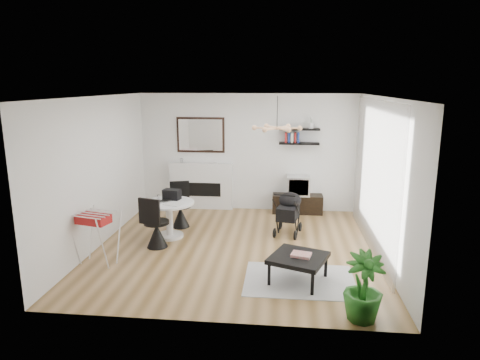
# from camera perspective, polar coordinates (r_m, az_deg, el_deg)

# --- Properties ---
(floor) EXTENTS (5.00, 5.00, 0.00)m
(floor) POSITION_cam_1_polar(r_m,az_deg,el_deg) (7.87, -0.56, -9.00)
(floor) COLOR brown
(floor) RESTS_ON ground
(ceiling) EXTENTS (5.00, 5.00, 0.00)m
(ceiling) POSITION_cam_1_polar(r_m,az_deg,el_deg) (7.31, -0.61, 11.06)
(ceiling) COLOR white
(ceiling) RESTS_ON wall_back
(wall_back) EXTENTS (5.00, 0.00, 5.00)m
(wall_back) POSITION_cam_1_polar(r_m,az_deg,el_deg) (9.92, 1.06, 3.67)
(wall_back) COLOR white
(wall_back) RESTS_ON floor
(wall_left) EXTENTS (0.00, 5.00, 5.00)m
(wall_left) POSITION_cam_1_polar(r_m,az_deg,el_deg) (8.14, -18.36, 1.01)
(wall_left) COLOR white
(wall_left) RESTS_ON floor
(wall_right) EXTENTS (0.00, 5.00, 5.00)m
(wall_right) POSITION_cam_1_polar(r_m,az_deg,el_deg) (7.61, 18.47, 0.22)
(wall_right) COLOR white
(wall_right) RESTS_ON floor
(sheer_curtain) EXTENTS (0.04, 3.60, 2.60)m
(sheer_curtain) POSITION_cam_1_polar(r_m,az_deg,el_deg) (7.78, 17.44, 0.55)
(sheer_curtain) COLOR white
(sheer_curtain) RESTS_ON wall_right
(fireplace) EXTENTS (1.50, 0.17, 2.16)m
(fireplace) POSITION_cam_1_polar(r_m,az_deg,el_deg) (10.12, -5.21, -0.03)
(fireplace) COLOR white
(fireplace) RESTS_ON floor
(shelf_lower) EXTENTS (0.90, 0.25, 0.04)m
(shelf_lower) POSITION_cam_1_polar(r_m,az_deg,el_deg) (9.72, 7.88, 4.86)
(shelf_lower) COLOR black
(shelf_lower) RESTS_ON wall_back
(shelf_upper) EXTENTS (0.90, 0.25, 0.04)m
(shelf_upper) POSITION_cam_1_polar(r_m,az_deg,el_deg) (9.69, 7.94, 6.73)
(shelf_upper) COLOR black
(shelf_upper) RESTS_ON wall_back
(pendant_lamp) EXTENTS (0.90, 0.90, 0.10)m
(pendant_lamp) POSITION_cam_1_polar(r_m,az_deg,el_deg) (7.60, 4.95, 6.92)
(pendant_lamp) COLOR tan
(pendant_lamp) RESTS_ON ceiling
(tv_console) EXTENTS (1.13, 0.40, 0.43)m
(tv_console) POSITION_cam_1_polar(r_m,az_deg,el_deg) (9.93, 7.65, -3.16)
(tv_console) COLOR black
(tv_console) RESTS_ON floor
(crt_tv) EXTENTS (0.51, 0.45, 0.45)m
(crt_tv) POSITION_cam_1_polar(r_m,az_deg,el_deg) (9.82, 7.79, -0.71)
(crt_tv) COLOR silver
(crt_tv) RESTS_ON tv_console
(dining_table) EXTENTS (0.96, 0.96, 0.70)m
(dining_table) POSITION_cam_1_polar(r_m,az_deg,el_deg) (8.35, -9.41, -4.49)
(dining_table) COLOR white
(dining_table) RESTS_ON floor
(laptop) EXTENTS (0.37, 0.35, 0.02)m
(laptop) POSITION_cam_1_polar(r_m,az_deg,el_deg) (8.29, -10.07, -2.84)
(laptop) COLOR black
(laptop) RESTS_ON dining_table
(black_bag) EXTENTS (0.36, 0.26, 0.20)m
(black_bag) POSITION_cam_1_polar(r_m,az_deg,el_deg) (8.44, -9.08, -1.90)
(black_bag) COLOR black
(black_bag) RESTS_ON dining_table
(newspaper) EXTENTS (0.40, 0.37, 0.01)m
(newspaper) POSITION_cam_1_polar(r_m,az_deg,el_deg) (8.12, -8.84, -3.17)
(newspaper) COLOR silver
(newspaper) RESTS_ON dining_table
(drinking_glass) EXTENTS (0.05, 0.05, 0.09)m
(drinking_glass) POSITION_cam_1_polar(r_m,az_deg,el_deg) (8.49, -10.86, -2.26)
(drinking_glass) COLOR white
(drinking_glass) RESTS_ON dining_table
(chair_far) EXTENTS (0.47, 0.49, 0.93)m
(chair_far) POSITION_cam_1_polar(r_m,az_deg,el_deg) (8.97, -7.93, -4.37)
(chair_far) COLOR black
(chair_far) RESTS_ON floor
(chair_near) EXTENTS (0.49, 0.51, 0.96)m
(chair_near) POSITION_cam_1_polar(r_m,az_deg,el_deg) (7.92, -11.12, -6.74)
(chair_near) COLOR black
(chair_near) RESTS_ON floor
(drying_rack) EXTENTS (0.71, 0.68, 0.89)m
(drying_rack) POSITION_cam_1_polar(r_m,az_deg,el_deg) (7.42, -18.55, -7.22)
(drying_rack) COLOR white
(drying_rack) RESTS_ON floor
(stroller) EXTENTS (0.59, 0.80, 0.91)m
(stroller) POSITION_cam_1_polar(r_m,az_deg,el_deg) (8.52, 6.49, -4.57)
(stroller) COLOR black
(stroller) RESTS_ON floor
(rug) EXTENTS (1.65, 1.19, 0.01)m
(rug) POSITION_cam_1_polar(r_m,az_deg,el_deg) (6.70, 7.94, -13.10)
(rug) COLOR #A8A8A8
(rug) RESTS_ON floor
(coffee_table) EXTENTS (1.00, 1.00, 0.40)m
(coffee_table) POSITION_cam_1_polar(r_m,az_deg,el_deg) (6.54, 7.79, -10.35)
(coffee_table) COLOR black
(coffee_table) RESTS_ON rug
(magazines) EXTENTS (0.33, 0.28, 0.04)m
(magazines) POSITION_cam_1_polar(r_m,az_deg,el_deg) (6.51, 8.15, -9.85)
(magazines) COLOR #B6322D
(magazines) RESTS_ON coffee_table
(potted_plant) EXTENTS (0.56, 0.56, 0.89)m
(potted_plant) POSITION_cam_1_polar(r_m,az_deg,el_deg) (5.69, 16.14, -13.56)
(potted_plant) COLOR #22621C
(potted_plant) RESTS_ON floor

